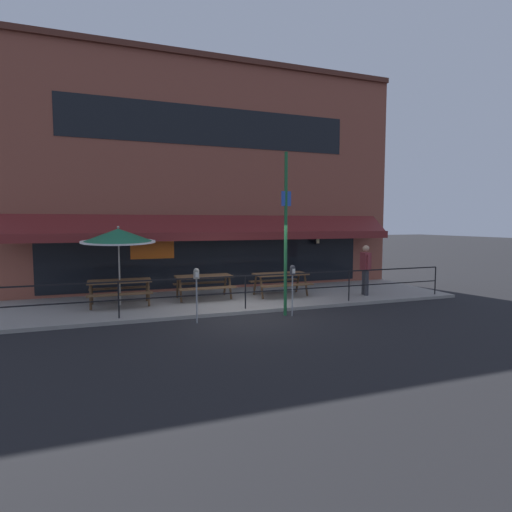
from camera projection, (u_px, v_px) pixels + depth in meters
The scene contains 12 objects.
ground_plane at pixel (249, 314), 11.22m from camera, with size 120.00×120.00×0.00m, color black.
patio_deck at pixel (229, 300), 13.10m from camera, with size 15.00×4.00×0.10m, color gray.
restaurant_building at pixel (212, 177), 14.84m from camera, with size 15.00×1.60×8.61m.
patio_railing at pixel (245, 285), 11.44m from camera, with size 13.84×0.04×0.97m.
picnic_table_left at pixel (120, 286), 11.87m from camera, with size 1.80×1.42×0.76m.
picnic_table_centre at pixel (204, 280), 12.92m from camera, with size 1.80×1.42×0.76m.
picnic_table_right at pixel (280, 278), 13.51m from camera, with size 1.80×1.42×0.76m.
patio_umbrella_left at pixel (118, 236), 11.85m from camera, with size 2.14×2.14×2.38m.
pedestrian_walking at pixel (365, 267), 13.62m from camera, with size 0.31×0.61×1.71m.
parking_meter_near at pixel (196, 279), 10.16m from camera, with size 0.15×0.16×1.42m.
parking_meter_far at pixel (292, 275), 10.92m from camera, with size 0.15×0.16×1.42m.
street_sign_pole at pixel (286, 233), 10.92m from camera, with size 0.28×0.09×4.48m.
Camera 1 is at (-3.51, -10.48, 2.57)m, focal length 28.00 mm.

